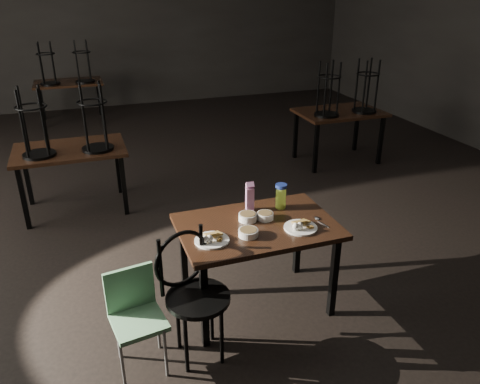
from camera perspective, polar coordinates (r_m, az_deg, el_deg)
name	(u,v)px	position (r m, az deg, el deg)	size (l,w,h in m)	color
main_table	(257,233)	(3.63, 2.10, -5.04)	(1.20, 0.80, 0.75)	black
plate_left	(212,239)	(3.36, -3.48, -5.71)	(0.25, 0.25, 0.08)	white
plate_right	(301,226)	(3.55, 7.39, -4.15)	(0.25, 0.25, 0.08)	white
bowl_near	(248,217)	(3.63, 0.94, -3.04)	(0.14, 0.14, 0.06)	white
bowl_far	(265,216)	(3.66, 3.09, -2.89)	(0.13, 0.13, 0.05)	white
bowl_big	(248,232)	(3.42, 1.01, -4.96)	(0.15, 0.15, 0.05)	white
juice_carton	(250,197)	(3.76, 1.20, -0.64)	(0.07, 0.07, 0.25)	#901A6D
water_bottle	(281,196)	(3.82, 5.01, -0.46)	(0.11, 0.11, 0.21)	#C4F147
spoon	(318,219)	(3.71, 9.48, -3.27)	(0.05, 0.20, 0.01)	silver
bentwood_chair	(192,286)	(3.27, -5.90, -11.37)	(0.49, 0.48, 0.93)	black
school_chair	(135,311)	(3.30, -12.63, -13.98)	(0.38, 0.38, 0.72)	#67A173
bg_table_left	(69,149)	(5.51, -20.10, 4.92)	(1.20, 0.80, 1.48)	black
bg_table_right	(341,112)	(6.87, 12.23, 9.56)	(1.20, 0.80, 1.48)	black
bg_table_far	(68,82)	(9.32, -20.23, 12.48)	(1.20, 0.80, 1.48)	black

